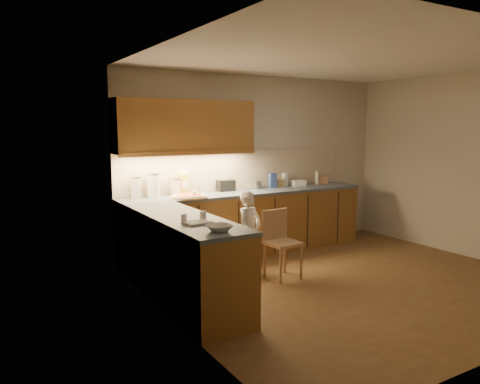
# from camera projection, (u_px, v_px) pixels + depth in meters

# --- Properties ---
(room) EXTENTS (4.54, 4.50, 2.62)m
(room) POSITION_uv_depth(u_px,v_px,m) (353.00, 141.00, 5.38)
(room) COLOR brown
(room) RESTS_ON ground
(l_counter) EXTENTS (3.77, 2.62, 0.92)m
(l_counter) POSITION_uv_depth(u_px,v_px,m) (230.00, 233.00, 6.14)
(l_counter) COLOR #8E5E29
(l_counter) RESTS_ON ground
(backsplash) EXTENTS (3.75, 0.02, 0.58)m
(backsplash) POSITION_uv_depth(u_px,v_px,m) (238.00, 170.00, 6.94)
(backsplash) COLOR beige
(backsplash) RESTS_ON l_counter
(upper_cabinets) EXTENTS (1.95, 0.36, 0.73)m
(upper_cabinets) POSITION_uv_depth(u_px,v_px,m) (186.00, 126.00, 6.26)
(upper_cabinets) COLOR #8E5E29
(upper_cabinets) RESTS_ON ground
(pizza_on_board) EXTENTS (0.49, 0.49, 0.20)m
(pizza_on_board) POSITION_uv_depth(u_px,v_px,m) (189.00, 196.00, 6.12)
(pizza_on_board) COLOR tan
(pizza_on_board) RESTS_ON l_counter
(child) EXTENTS (0.45, 0.37, 1.06)m
(child) POSITION_uv_depth(u_px,v_px,m) (249.00, 233.00, 5.82)
(child) COLOR silver
(child) RESTS_ON ground
(wooden_chair) EXTENTS (0.39, 0.39, 0.83)m
(wooden_chair) POSITION_uv_depth(u_px,v_px,m) (280.00, 239.00, 5.73)
(wooden_chair) COLOR tan
(wooden_chair) RESTS_ON ground
(mixing_bowl) EXTENTS (0.24, 0.24, 0.06)m
(mixing_bowl) POSITION_uv_depth(u_px,v_px,m) (219.00, 228.00, 4.17)
(mixing_bowl) COLOR white
(mixing_bowl) RESTS_ON l_counter
(canister_a) EXTENTS (0.14, 0.14, 0.29)m
(canister_a) POSITION_uv_depth(u_px,v_px,m) (136.00, 187.00, 6.05)
(canister_a) COLOR beige
(canister_a) RESTS_ON l_counter
(canister_b) EXTENTS (0.14, 0.14, 0.25)m
(canister_b) POSITION_uv_depth(u_px,v_px,m) (151.00, 188.00, 6.18)
(canister_b) COLOR silver
(canister_b) RESTS_ON l_counter
(canister_c) EXTENTS (0.18, 0.18, 0.33)m
(canister_c) POSITION_uv_depth(u_px,v_px,m) (154.00, 185.00, 6.12)
(canister_c) COLOR white
(canister_c) RESTS_ON l_counter
(canister_d) EXTENTS (0.14, 0.14, 0.24)m
(canister_d) POSITION_uv_depth(u_px,v_px,m) (176.00, 186.00, 6.35)
(canister_d) COLOR silver
(canister_d) RESTS_ON l_counter
(oil_jug) EXTENTS (0.11, 0.08, 0.33)m
(oil_jug) POSITION_uv_depth(u_px,v_px,m) (184.00, 183.00, 6.42)
(oil_jug) COLOR gold
(oil_jug) RESTS_ON l_counter
(toaster) EXTENTS (0.26, 0.15, 0.17)m
(toaster) POSITION_uv_depth(u_px,v_px,m) (226.00, 186.00, 6.74)
(toaster) COLOR black
(toaster) RESTS_ON l_counter
(steel_pot) EXTENTS (0.16, 0.16, 0.12)m
(steel_pot) POSITION_uv_depth(u_px,v_px,m) (256.00, 185.00, 7.01)
(steel_pot) COLOR #A6A6AB
(steel_pot) RESTS_ON l_counter
(blue_box) EXTENTS (0.12, 0.08, 0.22)m
(blue_box) POSITION_uv_depth(u_px,v_px,m) (273.00, 180.00, 7.12)
(blue_box) COLOR #2E498B
(blue_box) RESTS_ON l_counter
(card_box_a) EXTENTS (0.15, 0.11, 0.11)m
(card_box_a) POSITION_uv_depth(u_px,v_px,m) (278.00, 184.00, 7.21)
(card_box_a) COLOR #9A7B53
(card_box_a) RESTS_ON l_counter
(white_bottle) EXTENTS (0.08, 0.08, 0.20)m
(white_bottle) POSITION_uv_depth(u_px,v_px,m) (285.00, 180.00, 7.32)
(white_bottle) COLOR white
(white_bottle) RESTS_ON l_counter
(flat_pack) EXTENTS (0.23, 0.18, 0.08)m
(flat_pack) POSITION_uv_depth(u_px,v_px,m) (298.00, 183.00, 7.36)
(flat_pack) COLOR white
(flat_pack) RESTS_ON l_counter
(tall_jar) EXTENTS (0.07, 0.07, 0.21)m
(tall_jar) POSITION_uv_depth(u_px,v_px,m) (317.00, 178.00, 7.54)
(tall_jar) COLOR beige
(tall_jar) RESTS_ON l_counter
(card_box_b) EXTENTS (0.21, 0.19, 0.13)m
(card_box_b) POSITION_uv_depth(u_px,v_px,m) (322.00, 180.00, 7.63)
(card_box_b) COLOR #9C7054
(card_box_b) RESTS_ON l_counter
(dough_cloth) EXTENTS (0.27, 0.22, 0.02)m
(dough_cloth) POSITION_uv_depth(u_px,v_px,m) (197.00, 222.00, 4.51)
(dough_cloth) COLOR silver
(dough_cloth) RESTS_ON l_counter
(spice_jar_a) EXTENTS (0.06, 0.06, 0.08)m
(spice_jar_a) POSITION_uv_depth(u_px,v_px,m) (184.00, 218.00, 4.58)
(spice_jar_a) COLOR white
(spice_jar_a) RESTS_ON l_counter
(spice_jar_b) EXTENTS (0.08, 0.08, 0.09)m
(spice_jar_b) POSITION_uv_depth(u_px,v_px,m) (203.00, 215.00, 4.68)
(spice_jar_b) COLOR white
(spice_jar_b) RESTS_ON l_counter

